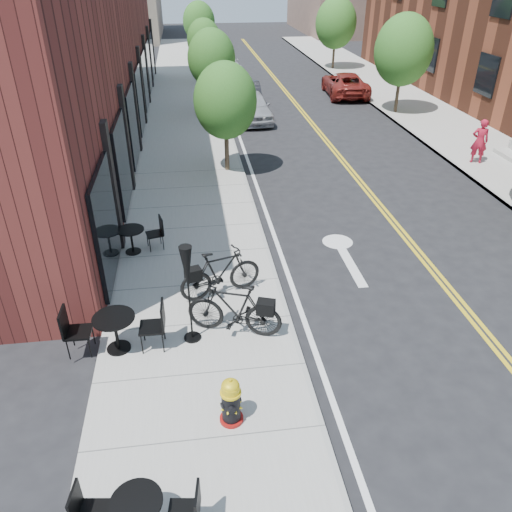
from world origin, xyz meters
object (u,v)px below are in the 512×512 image
parked_car_far (345,84)px  bistro_set_c (131,237)px  bistro_set_a (138,512)px  bistro_set_b (115,328)px  parked_car_a (252,107)px  parked_car_c (224,63)px  patio_umbrella (187,275)px  fire_hydrant (231,401)px  pedestrian (480,141)px  bicycle_left (234,309)px  parked_car_b (247,95)px  bicycle_right (220,273)px

parked_car_far → bistro_set_c: bearing=62.3°
bistro_set_a → bistro_set_b: size_ratio=0.87×
bistro_set_b → parked_car_a: 17.05m
bistro_set_c → parked_car_c: (4.40, 24.56, 0.11)m
parked_car_a → parked_car_far: (5.99, 4.47, -0.03)m
patio_umbrella → parked_car_c: size_ratio=0.46×
fire_hydrant → bistro_set_a: 2.22m
bistro_set_a → patio_umbrella: 4.18m
fire_hydrant → bistro_set_a: bearing=-150.4°
fire_hydrant → pedestrian: (10.40, 11.13, 0.39)m
patio_umbrella → parked_car_far: size_ratio=0.46×
bicycle_left → bistro_set_a: bicycle_left is taller
parked_car_a → parked_car_b: bearing=85.1°
pedestrian → parked_car_far: bearing=-61.0°
patio_umbrella → parked_car_c: (2.93, 28.30, -0.99)m
bistro_set_b → parked_car_far: size_ratio=0.41×
fire_hydrant → parked_car_far: size_ratio=0.20×
bicycle_right → fire_hydrant: bearing=161.3°
bistro_set_b → fire_hydrant: bearing=-44.0°
parked_car_b → parked_car_far: (5.91, 1.98, 0.01)m
bistro_set_b → bicycle_left: bearing=6.3°
bicycle_left → bicycle_right: bearing=-153.6°
bicycle_right → bistro_set_c: size_ratio=1.15×
bicycle_right → parked_car_b: bearing=-25.9°
bicycle_left → parked_car_b: (2.53, 18.65, -0.08)m
bicycle_right → pedestrian: pedestrian is taller
bistro_set_b → parked_car_far: (10.77, 20.83, 0.01)m
pedestrian → bicycle_left: bearing=61.9°
bistro_set_b → parked_car_b: parked_car_b is taller
parked_car_c → parked_car_far: (6.37, -7.59, -0.03)m
fire_hydrant → pedestrian: bearing=25.1°
bistro_set_c → pedestrian: size_ratio=1.01×
bistro_set_a → pedestrian: pedestrian is taller
bistro_set_b → patio_umbrella: size_ratio=0.88×
bistro_set_c → parked_car_b: size_ratio=0.44×
patio_umbrella → pedestrian: patio_umbrella is taller
bistro_set_c → bistro_set_b: bearing=-103.7°
parked_car_a → parked_car_far: parked_car_a is taller
bistro_set_c → parked_car_a: (4.79, 12.50, 0.11)m
bistro_set_a → bistro_set_c: size_ratio=0.97×
patio_umbrella → parked_car_b: size_ratio=0.56×
fire_hydrant → bicycle_right: 3.71m
patio_umbrella → bicycle_right: bearing=64.7°
bicycle_right → parked_car_a: parked_car_a is taller
parked_car_b → pedestrian: bearing=-51.3°
bicycle_right → pedestrian: (10.29, 7.43, 0.25)m
bistro_set_a → bicycle_right: bearing=82.4°
parked_car_far → fire_hydrant: bearing=73.9°
bicycle_left → parked_car_c: parked_car_c is taller
bistro_set_a → parked_car_b: bearing=87.3°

